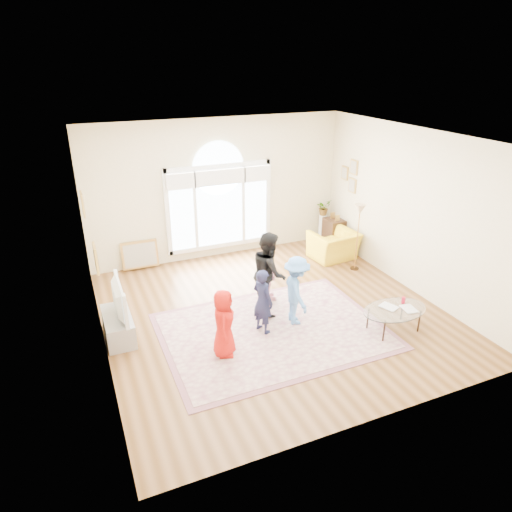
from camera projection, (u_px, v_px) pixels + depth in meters
name	position (u px, v px, depth m)	size (l,w,h in m)	color
ground	(273.00, 313.00, 8.52)	(6.00, 6.00, 0.00)	#563514
room_shell	(221.00, 193.00, 10.27)	(6.00, 6.00, 6.00)	beige
area_rug	(273.00, 331.00, 7.93)	(3.60, 2.60, 0.02)	#C5AD98
rug_border	(273.00, 331.00, 7.94)	(3.80, 2.80, 0.01)	#85525C
tv_console	(118.00, 326.00, 7.70)	(0.45, 1.00, 0.42)	#96989E
television	(115.00, 300.00, 7.49)	(0.17, 1.06, 0.61)	black
coffee_table	(395.00, 310.00, 7.81)	(1.21, 0.79, 0.54)	silver
armchair	(334.00, 245.00, 10.67)	(1.01, 0.88, 0.66)	yellow
side_cabinet	(334.00, 233.00, 11.38)	(0.40, 0.50, 0.70)	black
floor_lamp	(360.00, 215.00, 9.75)	(0.31, 0.31, 1.51)	black
plant_pedestal	(322.00, 228.00, 11.70)	(0.20, 0.20, 0.70)	white
potted_plant	(324.00, 207.00, 11.48)	(0.35, 0.31, 0.39)	#33722D
leaning_picture	(141.00, 269.00, 10.27)	(0.80, 0.05, 0.62)	tan
child_red	(224.00, 323.00, 7.09)	(0.55, 0.36, 1.13)	red
child_navy	(263.00, 301.00, 7.70)	(0.42, 0.28, 1.16)	#1A1E3E
child_black	(269.00, 273.00, 8.27)	(0.75, 0.58, 1.54)	black
child_pink	(269.00, 272.00, 8.72)	(0.69, 0.29, 1.18)	#EDA0B3
child_blue	(296.00, 291.00, 7.94)	(0.81, 0.47, 1.26)	#548CD9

